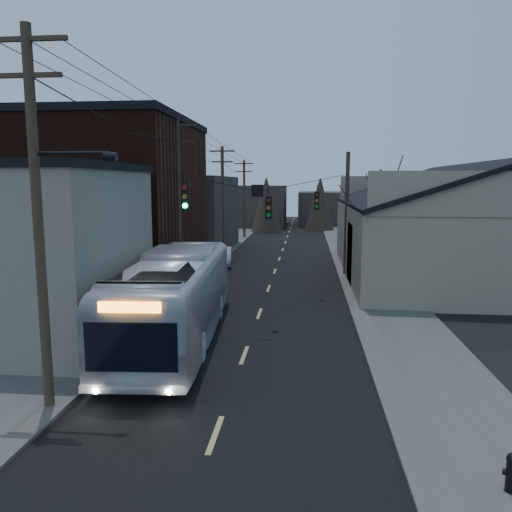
# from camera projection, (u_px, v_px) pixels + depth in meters

# --- Properties ---
(ground) EXTENTS (160.00, 160.00, 0.00)m
(ground) POSITION_uv_depth(u_px,v_px,m) (199.00, 481.00, 10.86)
(ground) COLOR black
(ground) RESTS_ON ground
(road_surface) EXTENTS (9.00, 110.00, 0.02)m
(road_surface) POSITION_uv_depth(u_px,v_px,m) (278.00, 263.00, 40.38)
(road_surface) COLOR black
(road_surface) RESTS_ON ground
(sidewalk_left) EXTENTS (4.00, 110.00, 0.12)m
(sidewalk_left) POSITION_uv_depth(u_px,v_px,m) (199.00, 261.00, 41.03)
(sidewalk_left) COLOR #474744
(sidewalk_left) RESTS_ON ground
(sidewalk_right) EXTENTS (4.00, 110.00, 0.12)m
(sidewalk_right) POSITION_uv_depth(u_px,v_px,m) (359.00, 263.00, 39.72)
(sidewalk_right) COLOR #474744
(sidewalk_right) RESTS_ON ground
(building_clapboard) EXTENTS (8.00, 8.00, 7.00)m
(building_clapboard) POSITION_uv_depth(u_px,v_px,m) (26.00, 256.00, 20.11)
(building_clapboard) COLOR gray
(building_clapboard) RESTS_ON ground
(building_brick) EXTENTS (10.00, 12.00, 10.00)m
(building_brick) POSITION_uv_depth(u_px,v_px,m) (108.00, 206.00, 30.81)
(building_brick) COLOR black
(building_brick) RESTS_ON ground
(building_left_far) EXTENTS (9.00, 14.00, 7.00)m
(building_left_far) POSITION_uv_depth(u_px,v_px,m) (181.00, 214.00, 46.73)
(building_left_far) COLOR #37312C
(building_left_far) RESTS_ON ground
(warehouse) EXTENTS (16.16, 20.60, 7.73)m
(warehouse) POSITION_uv_depth(u_px,v_px,m) (465.00, 238.00, 33.77)
(warehouse) COLOR gray
(warehouse) RESTS_ON ground
(building_far_left) EXTENTS (10.00, 12.00, 6.00)m
(building_far_left) POSITION_uv_depth(u_px,v_px,m) (252.00, 206.00, 75.00)
(building_far_left) COLOR #37312C
(building_far_left) RESTS_ON ground
(building_far_right) EXTENTS (12.00, 14.00, 5.00)m
(building_far_right) POSITION_uv_depth(u_px,v_px,m) (337.00, 208.00, 78.69)
(building_far_right) COLOR #37312C
(building_far_right) RESTS_ON ground
(bare_tree) EXTENTS (0.40, 0.40, 7.20)m
(bare_tree) POSITION_uv_depth(u_px,v_px,m) (379.00, 231.00, 29.37)
(bare_tree) COLOR black
(bare_tree) RESTS_ON ground
(utility_lines) EXTENTS (11.24, 45.28, 10.50)m
(utility_lines) POSITION_uv_depth(u_px,v_px,m) (228.00, 204.00, 34.21)
(utility_lines) COLOR #382B1E
(utility_lines) RESTS_ON ground
(bus) EXTENTS (3.88, 13.18, 3.62)m
(bus) POSITION_uv_depth(u_px,v_px,m) (176.00, 297.00, 20.30)
(bus) COLOR silver
(bus) RESTS_ON ground
(parked_car) EXTENTS (2.03, 4.44, 1.41)m
(parked_car) POSITION_uv_depth(u_px,v_px,m) (222.00, 256.00, 39.02)
(parked_car) COLOR #ADB1B5
(parked_car) RESTS_ON ground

